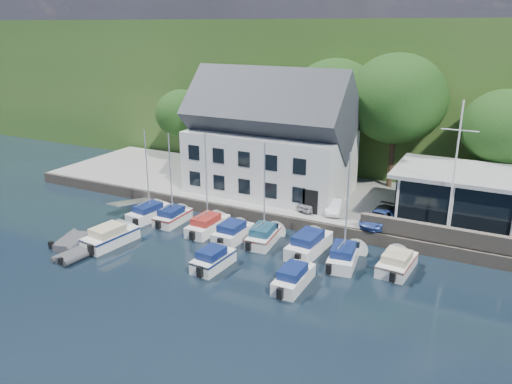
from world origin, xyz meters
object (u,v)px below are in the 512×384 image
car_white (335,206)px  boat_r2_0 (110,235)px  boat_r1_7 (397,261)px  dinghy_1 (74,254)px  dinghy_0 (71,240)px  boat_r2_3 (294,276)px  boat_r1_1 (171,175)px  boat_r1_5 (309,242)px  boat_r2_2 (213,258)px  car_silver (315,202)px  car_blue (379,218)px  harbor_building (270,144)px  boat_r1_0 (147,172)px  club_pavilion (485,200)px  boat_r1_2 (206,180)px  boat_r1_3 (233,231)px  flagpole (454,173)px  car_dgrey (380,215)px  boat_r1_6 (347,205)px  boat_r1_4 (264,189)px

car_white → boat_r2_0: (-13.39, -11.44, -0.79)m
boat_r1_7 → dinghy_1: 22.02m
car_white → dinghy_0: size_ratio=1.01×
boat_r2_3 → boat_r1_1: bearing=158.4°
boat_r1_5 → boat_r2_2: (-4.83, -5.14, -0.06)m
car_silver → car_blue: size_ratio=0.99×
dinghy_1 → harbor_building: bearing=74.3°
boat_r1_5 → car_white: bearing=95.5°
boat_r2_0 → boat_r2_3: (14.48, 0.44, -0.06)m
boat_r1_0 → boat_r1_5: size_ratio=1.25×
club_pavilion → boat_r1_5: bearing=-142.1°
boat_r1_1 → boat_r1_2: 3.54m
boat_r1_0 → boat_r1_3: size_ratio=1.59×
car_white → boat_r1_2: (-8.29, -6.09, 2.66)m
car_white → flagpole: 9.99m
car_blue → boat_r2_0: (-17.29, -10.31, -0.85)m
car_blue → boat_r1_1: boat_r1_1 is taller
dinghy_1 → boat_r1_0: bearing=96.4°
boat_r1_2 → boat_r2_3: boat_r1_2 is taller
flagpole → boat_r2_2: 17.23m
car_silver → flagpole: (10.53, -1.76, 4.33)m
boat_r1_5 → dinghy_0: size_ratio=2.02×
boat_r1_1 → boat_r2_2: (7.16, -5.30, -3.40)m
boat_r1_5 → boat_r2_2: 7.05m
car_white → flagpole: flagpole is taller
club_pavilion → boat_r2_3: bearing=-126.2°
boat_r1_3 → club_pavilion: bearing=29.9°
car_silver → flagpole: flagpole is taller
car_silver → boat_r2_3: bearing=-58.4°
car_blue → boat_r2_2: bearing=-117.4°
car_silver → dinghy_1: (-12.26, -14.43, -1.27)m
boat_r2_3 → car_dgrey: bearing=75.5°
boat_r1_0 → boat_r1_6: boat_r1_6 is taller
boat_r2_2 → boat_r1_6: bearing=35.3°
boat_r1_6 → dinghy_1: boat_r1_6 is taller
club_pavilion → dinghy_0: 30.85m
car_blue → boat_r1_3: size_ratio=0.68×
boat_r1_0 → dinghy_1: size_ratio=2.95×
boat_r1_2 → dinghy_0: bearing=-136.8°
car_silver → boat_r1_4: bearing=-88.7°
boat_r1_0 → boat_r1_3: boat_r1_0 is taller
boat_r1_6 → car_white: bearing=106.4°
club_pavilion → car_white: size_ratio=4.02×
car_silver → boat_r1_1: (-10.09, -5.86, 2.53)m
boat_r1_4 → club_pavilion: bearing=24.5°
car_white → car_silver: bearing=168.6°
club_pavilion → boat_r1_1: size_ratio=1.60×
car_silver → boat_r1_1: boat_r1_1 is taller
boat_r2_2 → dinghy_1: bearing=-156.7°
car_blue → dinghy_0: 23.05m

